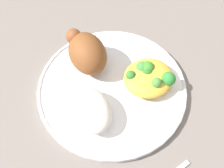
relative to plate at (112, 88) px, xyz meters
The scene contains 5 objects.
ground_plane 0.01m from the plate, ahead, with size 2.00×2.00×0.00m, color slate.
plate is the anchor object (origin of this frame).
roasted_chicken 0.09m from the plate, 15.05° to the left, with size 0.10×0.07×0.07m.
rice_pile 0.08m from the plate, 120.16° to the left, with size 0.10×0.07×0.04m, color silver.
mac_cheese_with_broccoli 0.08m from the plate, 106.18° to the right, with size 0.09×0.10×0.04m.
Camera 1 is at (-0.26, 0.13, 0.49)m, focal length 44.92 mm.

